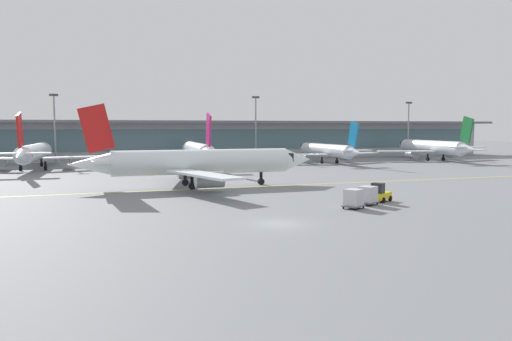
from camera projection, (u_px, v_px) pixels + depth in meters
name	position (u px, v px, depth m)	size (l,w,h in m)	color
ground_plane	(279.00, 224.00, 42.37)	(400.00, 400.00, 0.00)	slate
taxiway_centreline_stripe	(206.00, 189.00, 66.36)	(110.00, 0.36, 0.01)	yellow
terminal_concourse	(158.00, 140.00, 124.37)	(189.71, 11.00, 9.60)	#9EA3A8
gate_airplane_1	(34.00, 153.00, 95.03)	(29.51, 31.76, 10.52)	white
gate_airplane_2	(198.00, 151.00, 101.35)	(29.75, 31.98, 10.60)	silver
gate_airplane_3	(327.00, 151.00, 112.96)	(25.98, 27.97, 9.27)	silver
gate_airplane_4	(432.00, 147.00, 121.99)	(29.28, 31.49, 10.44)	silver
taxiing_regional_jet	(199.00, 163.00, 67.84)	(33.21, 30.93, 11.02)	white
baggage_tug	(380.00, 194.00, 54.71)	(2.94, 2.62, 2.10)	yellow
cargo_dolly_lead	(368.00, 195.00, 52.49)	(2.63, 2.49, 1.94)	#595B60
cargo_dolly_trailing	(354.00, 198.00, 50.11)	(2.63, 2.49, 1.94)	#595B60
apron_light_mast_1	(55.00, 126.00, 108.06)	(1.80, 0.36, 15.09)	gray
apron_light_mast_2	(256.00, 125.00, 123.22)	(1.80, 0.36, 15.48)	gray
apron_light_mast_3	(408.00, 127.00, 134.67)	(1.80, 0.36, 14.70)	gray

